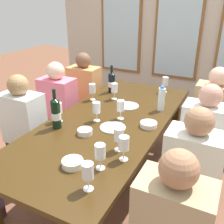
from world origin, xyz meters
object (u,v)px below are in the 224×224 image
water_bottle (161,99)px  wine_glass_5 (88,172)px  tasting_bowl_2 (73,163)px  wine_glass_9 (121,106)px  wine_glass_7 (100,153)px  seated_person_7 (211,121)px  tasting_bowl_0 (85,132)px  seated_person_4 (59,113)px  white_plate_1 (113,127)px  wine_bottle_0 (112,82)px  wine_glass_8 (165,82)px  tasting_bowl_1 (149,124)px  white_plate_0 (128,106)px  wine_glass_3 (96,108)px  dining_table (109,127)px  wine_bottle_1 (56,113)px  wine_glass_0 (119,135)px  seated_person_5 (202,148)px  wine_glass_1 (114,89)px  seated_person_2 (26,133)px  seated_person_3 (190,183)px  wine_glass_4 (92,89)px  seated_person_6 (85,98)px  wine_glass_6 (124,144)px  wine_glass_2 (58,109)px

water_bottle → wine_glass_5: water_bottle is taller
tasting_bowl_2 → wine_glass_9: (-0.02, 0.77, 0.10)m
wine_glass_7 → seated_person_7: (0.51, 1.48, -0.33)m
tasting_bowl_0 → seated_person_4: size_ratio=0.11×
white_plate_1 → wine_glass_9: size_ratio=1.22×
wine_bottle_0 → seated_person_4: size_ratio=0.27×
wine_bottle_0 → wine_glass_8: wine_bottle_0 is taller
tasting_bowl_1 → water_bottle: size_ratio=0.59×
white_plate_0 → wine_glass_3: (-0.12, -0.42, 0.12)m
dining_table → tasting_bowl_2: (0.10, -0.70, 0.10)m
wine_bottle_0 → wine_glass_3: (0.22, -0.72, 0.01)m
wine_bottle_1 → wine_glass_8: wine_bottle_1 is taller
water_bottle → wine_glass_8: water_bottle is taller
wine_glass_0 → seated_person_5: (0.50, 0.65, -0.33)m
dining_table → wine_bottle_0: bearing=114.8°
wine_glass_1 → wine_glass_7: size_ratio=1.00×
seated_person_2 → seated_person_4: 0.53m
white_plate_1 → water_bottle: 0.59m
seated_person_2 → seated_person_4: bearing=90.0°
tasting_bowl_1 → seated_person_2: 1.19m
seated_person_3 → water_bottle: bearing=123.0°
seated_person_3 → seated_person_5: bearing=90.0°
water_bottle → wine_glass_4: water_bottle is taller
white_plate_1 → wine_glass_0: size_ratio=1.22×
water_bottle → seated_person_4: 1.18m
wine_bottle_1 → seated_person_2: bearing=170.3°
tasting_bowl_0 → wine_glass_9: (0.13, 0.38, 0.10)m
wine_glass_4 → seated_person_6: (-0.41, 0.48, -0.33)m
water_bottle → wine_glass_4: 0.72m
tasting_bowl_0 → seated_person_3: size_ratio=0.11×
wine_glass_5 → wine_glass_6: size_ratio=1.00×
wine_glass_3 → seated_person_7: size_ratio=0.16×
wine_glass_2 → seated_person_4: size_ratio=0.16×
wine_bottle_1 → wine_glass_0: size_ratio=1.93×
wine_bottle_1 → seated_person_4: seated_person_4 is taller
seated_person_2 → seated_person_5: same height
dining_table → white_plate_0: 0.37m
white_plate_1 → seated_person_5: 0.81m
white_plate_0 → tasting_bowl_2: tasting_bowl_2 is taller
seated_person_5 → wine_glass_2: bearing=-157.6°
wine_bottle_0 → seated_person_7: 1.15m
wine_glass_3 → tasting_bowl_0: bearing=-82.0°
wine_glass_5 → wine_glass_3: bearing=116.7°
wine_glass_3 → seated_person_4: (-0.70, 0.35, -0.34)m
wine_glass_2 → seated_person_3: 1.20m
tasting_bowl_1 → wine_glass_8: (-0.12, 0.89, 0.10)m
white_plate_1 → wine_glass_7: bearing=-71.6°
wine_glass_1 → seated_person_7: size_ratio=0.16×
dining_table → tasting_bowl_2: 0.72m
seated_person_6 → wine_glass_9: bearing=-41.3°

